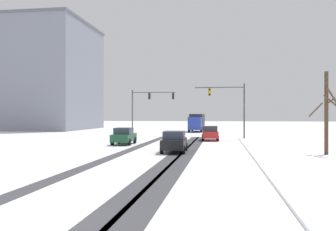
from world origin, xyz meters
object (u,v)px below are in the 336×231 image
Objects in this scene: car_dark_green_second at (124,136)px; car_black_third at (174,142)px; traffic_signal_near_right at (230,102)px; car_red_lead at (210,133)px; box_truck_delivery at (197,122)px; traffic_signal_far_left at (147,102)px; bare_tree_sidewalk_mid at (327,111)px; office_building_far_left_block at (20,77)px.

car_black_third is at bearing -47.66° from car_dark_green_second.
traffic_signal_near_right is 1.56× the size of car_red_lead.
box_truck_delivery reaches higher than car_black_third.
car_black_third is (5.76, -6.32, 0.00)m from car_dark_green_second.
traffic_signal_far_left is 1.09× the size of bare_tree_sidewalk_mid.
car_dark_green_second is (-8.09, -6.60, 0.00)m from car_red_lead.
car_black_third is at bearing -106.99° from traffic_signal_near_right.
car_dark_green_second is at bearing -85.83° from traffic_signal_far_left.
car_black_third is 33.36m from box_truck_delivery.
car_dark_green_second is at bearing -140.80° from car_red_lead.
office_building_far_left_block is (-36.06, 6.05, 8.89)m from box_truck_delivery.
office_building_far_left_block is at bearing 145.80° from car_red_lead.
traffic_signal_near_right is 0.23× the size of office_building_far_left_block.
bare_tree_sidewalk_mid is at bearing -39.66° from office_building_far_left_block.
bare_tree_sidewalk_mid is at bearing -70.88° from box_truck_delivery.
car_red_lead is 13.13m from car_black_third.
traffic_signal_far_left is at bearing 127.65° from bare_tree_sidewalk_mid.
car_red_lead is at bearing 79.76° from car_black_third.
traffic_signal_near_right reaches higher than car_dark_green_second.
car_dark_green_second is 0.14× the size of office_building_far_left_block.
traffic_signal_near_right reaches higher than bare_tree_sidewalk_mid.
traffic_signal_near_right is 4.83m from car_red_lead.
office_building_far_left_block is (-41.25, 24.22, 6.11)m from traffic_signal_near_right.
traffic_signal_near_right is at bearing -34.82° from traffic_signal_far_left.
bare_tree_sidewalk_mid is (11.04, -0.11, 2.30)m from car_black_third.
office_building_far_left_block is at bearing 170.47° from box_truck_delivery.
traffic_signal_near_right and traffic_signal_far_left have the same top height.
traffic_signal_far_left is 12.33m from box_truck_delivery.
office_building_far_left_block is at bearing 133.01° from car_dark_green_second.
box_truck_delivery is at bearing 105.95° from traffic_signal_near_right.
traffic_signal_far_left is 34.23m from office_building_far_left_block.
box_truck_delivery is at bearing 98.05° from car_red_lead.
traffic_signal_near_right reaches higher than car_red_lead.
car_dark_green_second is at bearing 132.34° from car_black_third.
traffic_signal_far_left is (-11.63, 8.09, 0.24)m from traffic_signal_near_right.
traffic_signal_far_left is 14.45m from car_red_lead.
car_red_lead is 1.00× the size of car_dark_green_second.
bare_tree_sidewalk_mid is 0.21× the size of office_building_far_left_block.
car_black_third is 0.56× the size of box_truck_delivery.
box_truck_delivery is (-2.89, 20.42, 0.82)m from car_red_lead.
car_dark_green_second is 8.55m from car_black_third.
traffic_signal_near_right is 1.09× the size of bare_tree_sidewalk_mid.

